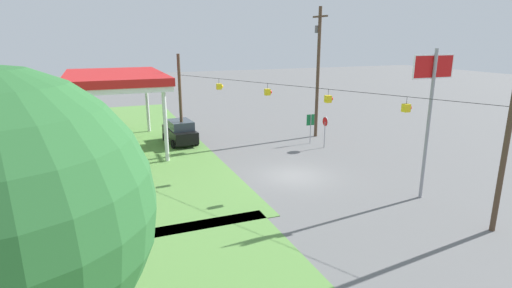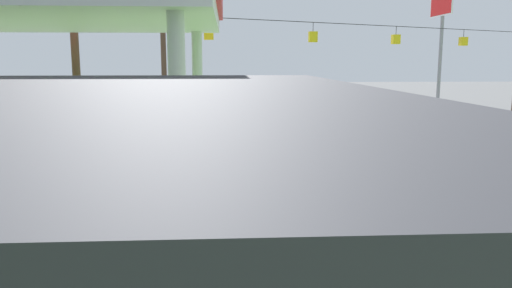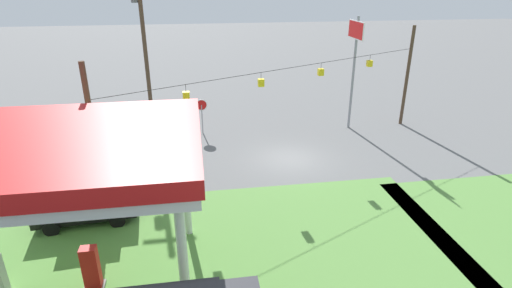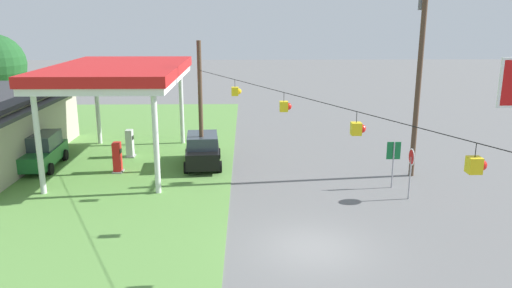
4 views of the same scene
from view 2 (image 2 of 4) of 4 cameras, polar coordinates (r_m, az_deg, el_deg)
The scene contains 8 objects.
ground_plane at distance 21.62m, azimuth 10.98°, elevation -1.87°, with size 160.00×160.00×0.00m, color slate.
fuel_pump_near at distance 12.11m, azimuth -23.46°, elevation -7.41°, with size 0.71×0.56×1.74m.
car_at_pumps_front at distance 16.70m, azimuth -21.71°, elevation -2.21°, with size 4.50×2.38×1.96m.
stop_sign_roadside at distance 25.94m, azimuth -2.86°, elevation 4.21°, with size 0.80×0.08×2.50m.
stop_sign_overhead at distance 27.67m, azimuth 20.36°, elevation 12.19°, with size 0.22×2.57×7.93m.
route_sign at distance 25.63m, azimuth -6.56°, elevation 3.87°, with size 0.10×0.70×2.40m.
utility_pole_main at distance 27.38m, azimuth -10.70°, elevation 13.25°, with size 2.20×0.44×10.90m.
signal_span_gantry at distance 21.23m, azimuth 11.32°, elevation 8.76°, with size 19.98×10.24×7.25m.
Camera 2 is at (5.33, 20.53, 4.18)m, focal length 35.00 mm.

